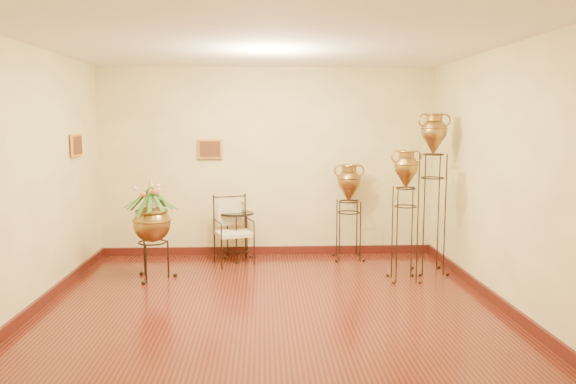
{
  "coord_description": "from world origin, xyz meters",
  "views": [
    {
      "loc": [
        -0.07,
        -5.87,
        2.0
      ],
      "look_at": [
        0.25,
        1.3,
        1.1
      ],
      "focal_mm": 35.0,
      "sensor_mm": 36.0,
      "label": 1
    }
  ],
  "objects_px": {
    "amphora_tall": "(432,191)",
    "amphora_mid": "(405,214)",
    "planter_urn": "(152,219)",
    "armchair": "(234,231)",
    "side_table": "(237,235)"
  },
  "relations": [
    {
      "from": "planter_urn",
      "to": "side_table",
      "type": "distance_m",
      "value": 1.46
    },
    {
      "from": "amphora_tall",
      "to": "side_table",
      "type": "xyz_separation_m",
      "value": [
        -2.61,
        0.8,
        -0.72
      ]
    },
    {
      "from": "amphora_mid",
      "to": "planter_urn",
      "type": "relative_size",
      "value": 1.21
    },
    {
      "from": "amphora_tall",
      "to": "planter_urn",
      "type": "relative_size",
      "value": 1.54
    },
    {
      "from": "amphora_mid",
      "to": "side_table",
      "type": "height_order",
      "value": "amphora_mid"
    },
    {
      "from": "amphora_tall",
      "to": "amphora_mid",
      "type": "xyz_separation_m",
      "value": [
        -0.44,
        -0.35,
        -0.24
      ]
    },
    {
      "from": "armchair",
      "to": "amphora_tall",
      "type": "bearing_deg",
      "value": -30.2
    },
    {
      "from": "amphora_tall",
      "to": "amphora_mid",
      "type": "distance_m",
      "value": 0.62
    },
    {
      "from": "armchair",
      "to": "side_table",
      "type": "bearing_deg",
      "value": 64.26
    },
    {
      "from": "amphora_tall",
      "to": "armchair",
      "type": "bearing_deg",
      "value": 167.92
    },
    {
      "from": "amphora_tall",
      "to": "amphora_mid",
      "type": "height_order",
      "value": "amphora_tall"
    },
    {
      "from": "amphora_mid",
      "to": "armchair",
      "type": "height_order",
      "value": "amphora_mid"
    },
    {
      "from": "amphora_tall",
      "to": "planter_urn",
      "type": "distance_m",
      "value": 3.65
    },
    {
      "from": "planter_urn",
      "to": "side_table",
      "type": "xyz_separation_m",
      "value": [
        1.03,
        0.95,
        -0.41
      ]
    },
    {
      "from": "planter_urn",
      "to": "armchair",
      "type": "xyz_separation_m",
      "value": [
        1.0,
        0.71,
        -0.3
      ]
    }
  ]
}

